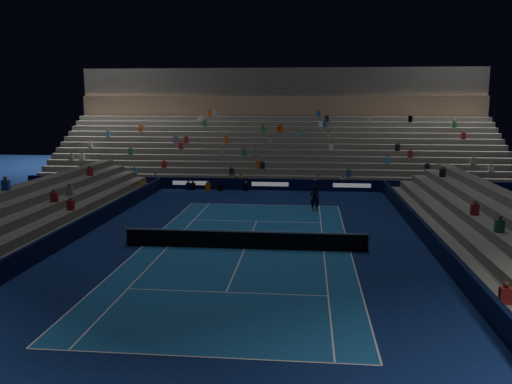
{
  "coord_description": "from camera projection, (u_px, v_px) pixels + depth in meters",
  "views": [
    {
      "loc": [
        3.21,
        -26.53,
        7.69
      ],
      "look_at": [
        0.0,
        6.0,
        2.0
      ],
      "focal_mm": 36.97,
      "sensor_mm": 36.0,
      "label": 1
    }
  ],
  "objects": [
    {
      "name": "ground",
      "position": [
        245.0,
        249.0,
        27.64
      ],
      "size": [
        90.0,
        90.0,
        0.0
      ],
      "primitive_type": "plane",
      "color": "#0D1D50",
      "rests_on": "ground"
    },
    {
      "name": "sponsor_barrier_far",
      "position": [
        270.0,
        184.0,
        45.69
      ],
      "size": [
        44.0,
        0.25,
        1.0
      ],
      "primitive_type": "cube",
      "color": "black",
      "rests_on": "ground"
    },
    {
      "name": "broadcast_camera",
      "position": [
        221.0,
        187.0,
        45.55
      ],
      "size": [
        0.42,
        0.85,
        0.53
      ],
      "color": "black",
      "rests_on": "ground"
    },
    {
      "name": "tennis_net",
      "position": [
        245.0,
        240.0,
        27.56
      ],
      "size": [
        12.9,
        0.1,
        1.1
      ],
      "color": "#B2B2B7",
      "rests_on": "ground"
    },
    {
      "name": "grandstand_main",
      "position": [
        277.0,
        143.0,
        54.42
      ],
      "size": [
        44.0,
        15.2,
        11.2
      ],
      "color": "slate",
      "rests_on": "ground"
    },
    {
      "name": "grandstand_west",
      "position": [
        6.0,
        226.0,
        28.76
      ],
      "size": [
        5.0,
        37.0,
        2.5
      ],
      "color": "#5F5F5B",
      "rests_on": "ground"
    },
    {
      "name": "court_surface",
      "position": [
        245.0,
        249.0,
        27.64
      ],
      "size": [
        10.97,
        23.77,
        0.01
      ],
      "primitive_type": "cube",
      "color": "#1A5492",
      "rests_on": "ground"
    },
    {
      "name": "tennis_player",
      "position": [
        315.0,
        198.0,
        37.03
      ],
      "size": [
        0.74,
        0.55,
        1.84
      ],
      "primitive_type": "imported",
      "rotation": [
        0.0,
        0.0,
        2.96
      ],
      "color": "black",
      "rests_on": "ground"
    },
    {
      "name": "grandstand_east",
      "position": [
        507.0,
        238.0,
        26.21
      ],
      "size": [
        5.0,
        37.0,
        2.5
      ],
      "color": "slate",
      "rests_on": "ground"
    },
    {
      "name": "sponsor_barrier_west",
      "position": [
        67.0,
        235.0,
        28.49
      ],
      "size": [
        0.25,
        37.0,
        1.0
      ],
      "primitive_type": "cube",
      "color": "black",
      "rests_on": "ground"
    },
    {
      "name": "sponsor_barrier_east",
      "position": [
        435.0,
        245.0,
        26.62
      ],
      "size": [
        0.25,
        37.0,
        1.0
      ],
      "primitive_type": "cube",
      "color": "black",
      "rests_on": "ground"
    }
  ]
}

